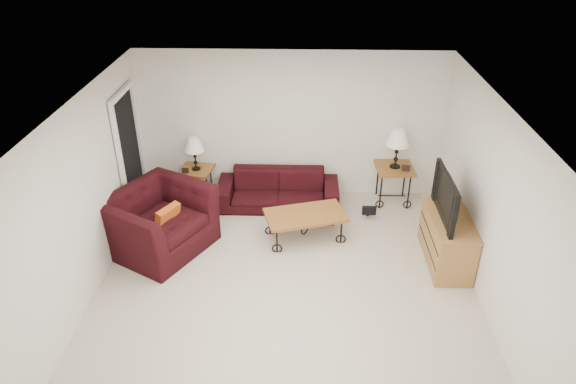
{
  "coord_description": "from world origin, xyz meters",
  "views": [
    {
      "loc": [
        0.2,
        -5.51,
        4.52
      ],
      "look_at": [
        0.0,
        0.7,
        1.0
      ],
      "focal_mm": 32.41,
      "sensor_mm": 36.0,
      "label": 1
    }
  ],
  "objects_px": {
    "side_table_left": "(198,184)",
    "side_table_right": "(393,184)",
    "lamp_left": "(195,154)",
    "armchair": "(159,221)",
    "tv_stand": "(447,239)",
    "backpack": "(369,205)",
    "coffee_table": "(305,226)",
    "television": "(453,197)",
    "lamp_right": "(397,149)",
    "sofa": "(278,190)"
  },
  "relations": [
    {
      "from": "sofa",
      "to": "side_table_right",
      "type": "xyz_separation_m",
      "value": [
        1.93,
        0.18,
        0.04
      ]
    },
    {
      "from": "side_table_right",
      "to": "lamp_left",
      "type": "height_order",
      "value": "lamp_left"
    },
    {
      "from": "sofa",
      "to": "tv_stand",
      "type": "xyz_separation_m",
      "value": [
        2.44,
        -1.47,
        0.07
      ]
    },
    {
      "from": "side_table_left",
      "to": "lamp_right",
      "type": "bearing_deg",
      "value": 0.0
    },
    {
      "from": "tv_stand",
      "to": "side_table_right",
      "type": "bearing_deg",
      "value": 107.22
    },
    {
      "from": "armchair",
      "to": "lamp_right",
      "type": "bearing_deg",
      "value": -38.35
    },
    {
      "from": "lamp_right",
      "to": "television",
      "type": "distance_m",
      "value": 1.72
    },
    {
      "from": "armchair",
      "to": "sofa",
      "type": "bearing_deg",
      "value": -23.03
    },
    {
      "from": "coffee_table",
      "to": "television",
      "type": "distance_m",
      "value": 2.19
    },
    {
      "from": "side_table_left",
      "to": "lamp_right",
      "type": "relative_size",
      "value": 0.86
    },
    {
      "from": "coffee_table",
      "to": "armchair",
      "type": "distance_m",
      "value": 2.15
    },
    {
      "from": "sofa",
      "to": "lamp_right",
      "type": "distance_m",
      "value": 2.06
    },
    {
      "from": "tv_stand",
      "to": "side_table_left",
      "type": "bearing_deg",
      "value": 156.62
    },
    {
      "from": "lamp_left",
      "to": "sofa",
      "type": "bearing_deg",
      "value": -7.43
    },
    {
      "from": "side_table_right",
      "to": "sofa",
      "type": "bearing_deg",
      "value": -174.66
    },
    {
      "from": "lamp_right",
      "to": "coffee_table",
      "type": "bearing_deg",
      "value": -141.81
    },
    {
      "from": "tv_stand",
      "to": "coffee_table",
      "type": "bearing_deg",
      "value": 166.02
    },
    {
      "from": "side_table_right",
      "to": "television",
      "type": "xyz_separation_m",
      "value": [
        0.49,
        -1.65,
        0.72
      ]
    },
    {
      "from": "tv_stand",
      "to": "sofa",
      "type": "bearing_deg",
      "value": 148.89
    },
    {
      "from": "armchair",
      "to": "backpack",
      "type": "relative_size",
      "value": 3.16
    },
    {
      "from": "lamp_left",
      "to": "coffee_table",
      "type": "distance_m",
      "value": 2.26
    },
    {
      "from": "sofa",
      "to": "side_table_right",
      "type": "height_order",
      "value": "side_table_right"
    },
    {
      "from": "side_table_left",
      "to": "backpack",
      "type": "distance_m",
      "value": 2.9
    },
    {
      "from": "lamp_left",
      "to": "television",
      "type": "distance_m",
      "value": 4.15
    },
    {
      "from": "armchair",
      "to": "lamp_left",
      "type": "bearing_deg",
      "value": 18.49
    },
    {
      "from": "armchair",
      "to": "television",
      "type": "distance_m",
      "value": 4.13
    },
    {
      "from": "lamp_right",
      "to": "backpack",
      "type": "xyz_separation_m",
      "value": [
        -0.45,
        -0.49,
        -0.77
      ]
    },
    {
      "from": "sofa",
      "to": "tv_stand",
      "type": "distance_m",
      "value": 2.85
    },
    {
      "from": "side_table_left",
      "to": "armchair",
      "type": "height_order",
      "value": "armchair"
    },
    {
      "from": "lamp_right",
      "to": "television",
      "type": "height_order",
      "value": "television"
    },
    {
      "from": "coffee_table",
      "to": "armchair",
      "type": "bearing_deg",
      "value": -172.14
    },
    {
      "from": "side_table_left",
      "to": "lamp_left",
      "type": "distance_m",
      "value": 0.56
    },
    {
      "from": "side_table_left",
      "to": "side_table_right",
      "type": "bearing_deg",
      "value": 0.0
    },
    {
      "from": "tv_stand",
      "to": "television",
      "type": "height_order",
      "value": "television"
    },
    {
      "from": "backpack",
      "to": "tv_stand",
      "type": "bearing_deg",
      "value": -61.94
    },
    {
      "from": "backpack",
      "to": "lamp_right",
      "type": "bearing_deg",
      "value": 35.86
    },
    {
      "from": "sofa",
      "to": "lamp_right",
      "type": "xyz_separation_m",
      "value": [
        1.93,
        0.18,
        0.7
      ]
    },
    {
      "from": "lamp_left",
      "to": "tv_stand",
      "type": "bearing_deg",
      "value": -23.38
    },
    {
      "from": "tv_stand",
      "to": "television",
      "type": "xyz_separation_m",
      "value": [
        -0.02,
        0.0,
        0.68
      ]
    },
    {
      "from": "tv_stand",
      "to": "backpack",
      "type": "xyz_separation_m",
      "value": [
        -0.96,
        1.16,
        -0.15
      ]
    },
    {
      "from": "sofa",
      "to": "lamp_left",
      "type": "height_order",
      "value": "lamp_left"
    },
    {
      "from": "side_table_left",
      "to": "side_table_right",
      "type": "height_order",
      "value": "side_table_right"
    },
    {
      "from": "side_table_right",
      "to": "tv_stand",
      "type": "distance_m",
      "value": 1.73
    },
    {
      "from": "lamp_left",
      "to": "side_table_right",
      "type": "bearing_deg",
      "value": 0.0
    },
    {
      "from": "coffee_table",
      "to": "tv_stand",
      "type": "distance_m",
      "value": 2.05
    },
    {
      "from": "lamp_right",
      "to": "television",
      "type": "relative_size",
      "value": 0.6
    },
    {
      "from": "coffee_table",
      "to": "armchair",
      "type": "height_order",
      "value": "armchair"
    },
    {
      "from": "side_table_left",
      "to": "armchair",
      "type": "xyz_separation_m",
      "value": [
        -0.29,
        -1.45,
        0.17
      ]
    },
    {
      "from": "sofa",
      "to": "television",
      "type": "xyz_separation_m",
      "value": [
        2.42,
        -1.47,
        0.76
      ]
    },
    {
      "from": "sofa",
      "to": "side_table_left",
      "type": "bearing_deg",
      "value": 172.57
    }
  ]
}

